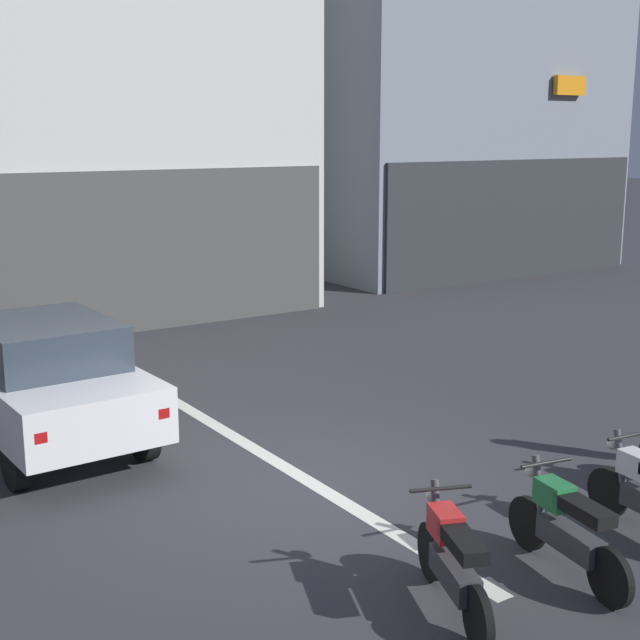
% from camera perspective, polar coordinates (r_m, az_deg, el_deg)
% --- Properties ---
extents(ground_plane, '(120.00, 120.00, 0.00)m').
position_cam_1_polar(ground_plane, '(10.18, -0.34, -10.64)').
color(ground_plane, '#333338').
extents(lane_centre_line, '(0.20, 18.00, 0.01)m').
position_cam_1_polar(lane_centre_line, '(15.29, -12.74, -3.10)').
color(lane_centre_line, silver).
rests_on(lane_centre_line, ground).
extents(building_far_right, '(9.25, 8.46, 11.30)m').
position_cam_1_polar(building_far_right, '(27.58, 6.53, 15.56)').
color(building_far_right, gray).
rests_on(building_far_right, ground).
extents(car_white_crossing_near, '(1.91, 4.16, 1.64)m').
position_cam_1_polar(car_white_crossing_near, '(11.73, -17.47, -3.54)').
color(car_white_crossing_near, black).
rests_on(car_white_crossing_near, ground).
extents(motorcycle_red_row_leftmost, '(0.73, 1.58, 0.98)m').
position_cam_1_polar(motorcycle_red_row_leftmost, '(7.64, 8.56, -15.12)').
color(motorcycle_red_row_leftmost, black).
rests_on(motorcycle_red_row_leftmost, ground).
extents(motorcycle_green_row_left_mid, '(0.55, 1.66, 0.98)m').
position_cam_1_polar(motorcycle_green_row_left_mid, '(8.41, 15.65, -12.80)').
color(motorcycle_green_row_left_mid, black).
rests_on(motorcycle_green_row_left_mid, ground).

